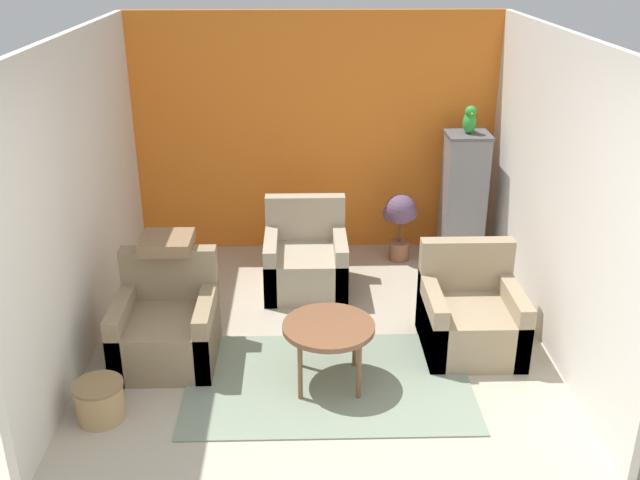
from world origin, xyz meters
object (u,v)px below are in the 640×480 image
object	(u,v)px
potted_plant	(400,217)
wicker_basket	(100,400)
armchair_left	(167,328)
birdcage	(463,200)
armchair_right	(470,317)
armchair_middle	(306,262)
coffee_table	(329,330)
parrot	(470,120)

from	to	relation	value
potted_plant	wicker_basket	size ratio (longest dim) A/B	2.06
armchair_left	birdcage	xyz separation A→B (m)	(2.70, 1.79, 0.40)
armchair_left	armchair_right	size ratio (longest dim) A/B	1.00
armchair_middle	birdcage	distance (m)	1.74
coffee_table	armchair_middle	world-z (taller)	armchair_middle
coffee_table	armchair_right	xyz separation A→B (m)	(1.17, 0.49, -0.18)
armchair_middle	parrot	size ratio (longest dim) A/B	2.99
armchair_middle	parrot	world-z (taller)	parrot
potted_plant	armchair_left	bearing A→B (deg)	-138.48
coffee_table	potted_plant	world-z (taller)	potted_plant
birdcage	armchair_middle	bearing A→B (deg)	-160.33
birdcage	parrot	bearing A→B (deg)	90.00
armchair_left	armchair_right	distance (m)	2.44
armchair_right	parrot	size ratio (longest dim) A/B	2.99
armchair_left	coffee_table	bearing A→B (deg)	-16.88
armchair_left	armchair_middle	size ratio (longest dim) A/B	1.00
parrot	wicker_basket	xyz separation A→B (m)	(-3.05, -2.57, -1.34)
birdcage	potted_plant	distance (m)	0.66
birdcage	parrot	size ratio (longest dim) A/B	4.89
parrot	potted_plant	bearing A→B (deg)	175.35
armchair_left	wicker_basket	world-z (taller)	armchair_left
coffee_table	wicker_basket	size ratio (longest dim) A/B	1.97
birdcage	wicker_basket	size ratio (longest dim) A/B	3.92
parrot	wicker_basket	size ratio (longest dim) A/B	0.80
armchair_middle	wicker_basket	distance (m)	2.47
armchair_left	potted_plant	size ratio (longest dim) A/B	1.16
coffee_table	armchair_left	size ratio (longest dim) A/B	0.82
armchair_right	birdcage	xyz separation A→B (m)	(0.27, 1.68, 0.40)
armchair_left	armchair_right	world-z (taller)	same
armchair_left	potted_plant	bearing A→B (deg)	41.52
coffee_table	birdcage	xyz separation A→B (m)	(1.44, 2.18, 0.22)
armchair_right	armchair_left	bearing A→B (deg)	-177.48
coffee_table	birdcage	size ratio (longest dim) A/B	0.50
armchair_middle	wicker_basket	bearing A→B (deg)	-126.06
birdcage	parrot	world-z (taller)	parrot
coffee_table	potted_plant	distance (m)	2.37
armchair_middle	birdcage	bearing A→B (deg)	19.67
armchair_left	armchair_right	bearing A→B (deg)	2.52
armchair_left	armchair_middle	xyz separation A→B (m)	(1.11, 1.22, 0.00)
armchair_left	potted_plant	xyz separation A→B (m)	(2.08, 1.84, 0.20)
birdcage	parrot	xyz separation A→B (m)	(0.00, 0.00, 0.82)
wicker_basket	armchair_right	bearing A→B (deg)	17.59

